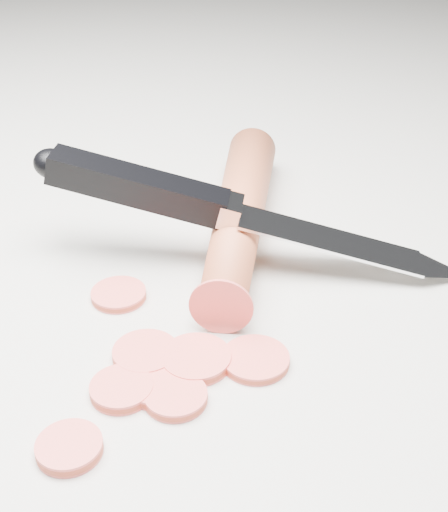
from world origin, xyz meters
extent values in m
plane|color=beige|center=(0.00, 0.00, 0.00)|extent=(2.40, 2.40, 0.00)
cylinder|color=#C34F2A|center=(0.09, 0.07, 0.02)|extent=(0.10, 0.22, 0.03)
cylinder|color=#F45048|center=(0.00, -0.08, 0.00)|extent=(0.03, 0.03, 0.01)
cylinder|color=#F45048|center=(0.01, -0.07, 0.00)|extent=(0.04, 0.04, 0.01)
cylinder|color=#F45048|center=(0.04, -0.06, 0.00)|extent=(0.04, 0.04, 0.01)
cylinder|color=#F45048|center=(0.01, -0.05, 0.00)|extent=(0.04, 0.04, 0.01)
cylinder|color=#F45048|center=(0.07, -0.06, 0.00)|extent=(0.04, 0.04, 0.01)
cylinder|color=#F45048|center=(0.00, 0.01, 0.00)|extent=(0.04, 0.04, 0.01)
cylinder|color=#F45048|center=(-0.03, -0.11, 0.00)|extent=(0.03, 0.03, 0.01)
cylinder|color=#F45048|center=(0.02, -0.09, 0.00)|extent=(0.03, 0.03, 0.01)
camera|label=1|loc=(0.00, -0.36, 0.27)|focal=50.00mm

